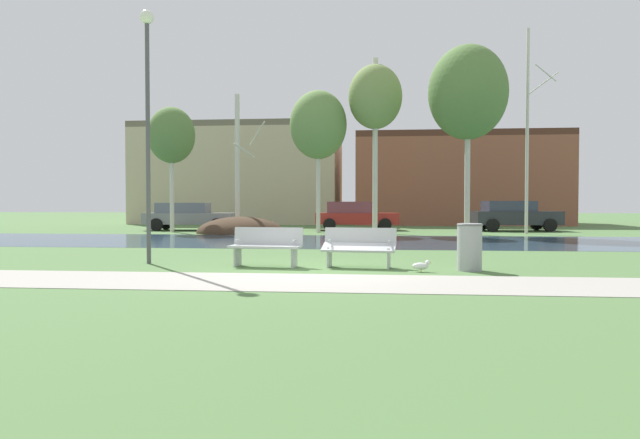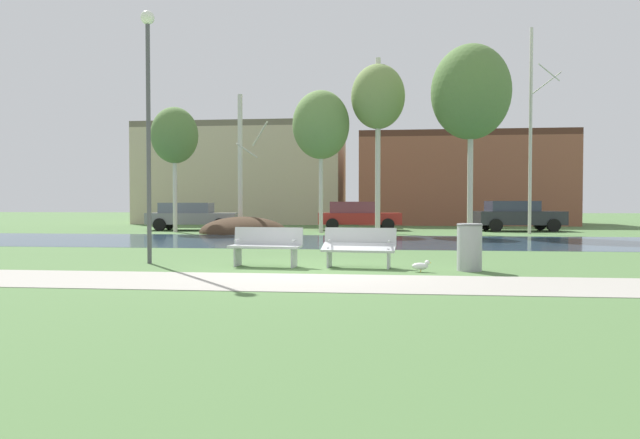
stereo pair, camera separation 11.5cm
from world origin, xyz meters
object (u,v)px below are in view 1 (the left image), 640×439
Objects in this scene: trash_bin at (469,246)px; bench_left at (266,245)px; seagull at (421,266)px; parked_van_nearest_grey at (189,216)px; parked_sedan_second_red at (354,215)px; parked_hatch_third_dark at (513,215)px; streetlamp at (148,97)px; bench_right at (359,246)px.

bench_left is at bearing 175.72° from trash_bin.
seagull is 20.21m from parked_van_nearest_grey.
trash_bin is at bearing -79.85° from parked_sedan_second_red.
parked_hatch_third_dark is at bearing 3.16° from parked_van_nearest_grey.
parked_sedan_second_red is at bearing 5.66° from parked_van_nearest_grey.
parked_sedan_second_red is at bearing -179.52° from parked_hatch_third_dark.
parked_hatch_third_dark is (5.90, 18.06, 0.67)m from seagull.
trash_bin is at bearing -5.27° from streetlamp.
trash_bin is 17.92m from parked_sedan_second_red.
parked_van_nearest_grey is 16.62m from parked_hatch_third_dark.
parked_van_nearest_grey is (-11.71, 16.79, 0.24)m from trash_bin.
parked_sedan_second_red is (-2.14, 17.99, 0.64)m from seagull.
bench_left is 0.28× the size of streetlamp.
parked_hatch_third_dark reaches higher than bench_right.
parked_hatch_third_dark is at bearing 61.89° from bench_left.
bench_left is at bearing -66.05° from parked_van_nearest_grey.
bench_right is at bearing 171.93° from trash_bin.
parked_hatch_third_dark is (16.59, 0.92, 0.04)m from parked_van_nearest_grey.
streetlamp is 17.01m from parked_van_nearest_grey.
parked_hatch_third_dark reaches higher than seagull.
parked_sedan_second_red reaches higher than trash_bin.
trash_bin is at bearing -55.10° from parked_van_nearest_grey.
bench_right is 1.51m from seagull.
bench_left is at bearing -118.11° from parked_hatch_third_dark.
streetlamp reaches higher than bench_left.
streetlamp reaches higher than parked_sedan_second_red.
trash_bin is at bearing -8.07° from bench_right.
bench_right is 0.37× the size of parked_hatch_third_dark.
bench_left is 0.38× the size of parked_sedan_second_red.
seagull is 0.08× the size of parked_van_nearest_grey.
trash_bin reaches higher than bench_left.
seagull is 0.09× the size of parked_hatch_third_dark.
parked_van_nearest_grey is (-9.39, 16.46, 0.28)m from bench_right.
trash_bin is 1.15m from seagull.
parked_van_nearest_grey is at bearing -174.34° from parked_sedan_second_red.
parked_sedan_second_red reaches higher than seagull.
parked_sedan_second_red is (4.09, 16.97, -3.10)m from streetlamp.
streetlamp is at bearing 173.20° from bench_left.
streetlamp is at bearing -125.46° from parked_hatch_third_dark.
bench_left is 1.66× the size of trash_bin.
bench_left is 18.01m from parked_van_nearest_grey.
seagull is 18.13m from parked_sedan_second_red.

